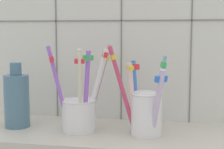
{
  "coord_description": "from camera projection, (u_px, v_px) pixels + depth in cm",
  "views": [
    {
      "loc": [
        13.44,
        -71.15,
        22.83
      ],
      "look_at": [
        0.0,
        -0.77,
        14.21
      ],
      "focal_mm": 56.76,
      "sensor_mm": 36.0,
      "label": 1
    }
  ],
  "objects": [
    {
      "name": "toothbrush_cup_right",
      "position": [
        145.0,
        110.0,
        0.72
      ],
      "size": [
        12.12,
        9.93,
        18.14
      ],
      "color": "white",
      "rests_on": "counter_slab"
    },
    {
      "name": "ceramic_vase",
      "position": [
        16.0,
        100.0,
        0.77
      ],
      "size": [
        5.48,
        5.48,
        14.21
      ],
      "color": "slate",
      "rests_on": "counter_slab"
    },
    {
      "name": "toothbrush_cup_left",
      "position": [
        80.0,
        110.0,
        0.74
      ],
      "size": [
        12.26,
        12.99,
        18.1
      ],
      "color": "white",
      "rests_on": "counter_slab"
    },
    {
      "name": "counter_slab",
      "position": [
        113.0,
        136.0,
        0.74
      ],
      "size": [
        64.0,
        22.0,
        2.0
      ],
      "primitive_type": "cube",
      "color": "#BCB7AD",
      "rests_on": "ground"
    },
    {
      "name": "tile_wall_back",
      "position": [
        122.0,
        33.0,
        0.84
      ],
      "size": [
        64.0,
        2.2,
        45.0
      ],
      "color": "silver",
      "rests_on": "ground"
    }
  ]
}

